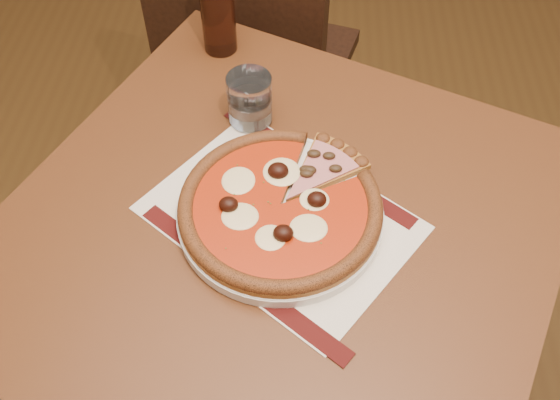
# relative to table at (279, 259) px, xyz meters

# --- Properties ---
(table) EXTENTS (1.06, 1.06, 0.75)m
(table) POSITION_rel_table_xyz_m (0.00, 0.00, 0.00)
(table) COLOR brown
(table) RESTS_ON ground
(chair_far) EXTENTS (0.51, 0.51, 0.88)m
(chair_far) POSITION_rel_table_xyz_m (-0.10, 0.67, -0.15)
(chair_far) COLOR black
(chair_far) RESTS_ON ground
(placemat) EXTENTS (0.47, 0.44, 0.00)m
(placemat) POSITION_rel_table_xyz_m (0.00, 0.01, 0.10)
(placemat) COLOR white
(placemat) RESTS_ON table
(plate) EXTENTS (0.31, 0.31, 0.02)m
(plate) POSITION_rel_table_xyz_m (0.00, 0.01, 0.11)
(plate) COLOR white
(plate) RESTS_ON placemat
(pizza) EXTENTS (0.30, 0.30, 0.04)m
(pizza) POSITION_rel_table_xyz_m (0.00, 0.01, 0.13)
(pizza) COLOR #B0792A
(pizza) RESTS_ON plate
(ham_slice) EXTENTS (0.13, 0.14, 0.02)m
(ham_slice) POSITION_rel_table_xyz_m (0.07, 0.09, 0.13)
(ham_slice) COLOR #B0792A
(ham_slice) RESTS_ON plate
(water_glass) EXTENTS (0.09, 0.09, 0.09)m
(water_glass) POSITION_rel_table_xyz_m (-0.06, 0.22, 0.15)
(water_glass) COLOR white
(water_glass) RESTS_ON table
(bottle) EXTENTS (0.06, 0.06, 0.21)m
(bottle) POSITION_rel_table_xyz_m (-0.14, 0.41, 0.18)
(bottle) COLOR #36160D
(bottle) RESTS_ON table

